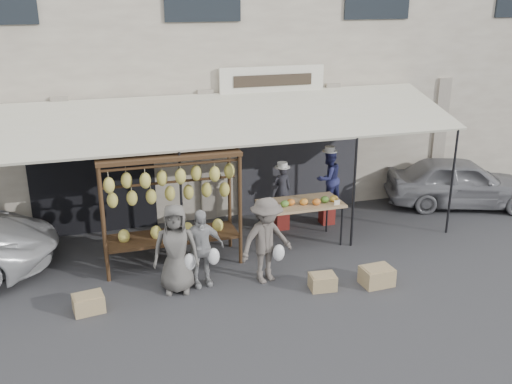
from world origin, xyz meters
TOP-DOWN VIEW (x-y plane):
  - ground_plane at (0.00, 0.00)m, footprint 90.00×90.00m
  - shophouse at (-0.00, 6.50)m, footprint 24.00×6.15m
  - awning at (0.01, 2.28)m, footprint 10.00×2.35m
  - banana_rack at (-1.16, 1.40)m, footprint 2.60×0.90m
  - produce_table at (1.54, 1.56)m, footprint 1.70×0.90m
  - vendor_left at (1.42, 2.43)m, footprint 0.42×0.30m
  - vendor_right at (2.51, 2.42)m, footprint 0.77×0.69m
  - customer_left at (-1.26, 0.33)m, footprint 0.87×0.66m
  - customer_mid at (-0.82, 0.41)m, footprint 0.87×0.41m
  - customer_right at (0.34, 0.21)m, footprint 1.16×0.85m
  - stool_left at (1.42, 2.43)m, footprint 0.36×0.36m
  - stool_right at (2.51, 2.42)m, footprint 0.34×0.34m
  - crate_near_a at (1.20, -0.37)m, footprint 0.49×0.39m
  - crate_near_b at (2.20, -0.51)m, footprint 0.57×0.44m
  - crate_far at (-2.78, 0.06)m, footprint 0.54×0.44m
  - sedan at (6.09, 2.52)m, footprint 3.84×2.53m

SIDE VIEW (x-z plane):
  - ground_plane at x=0.00m, z-range 0.00..0.00m
  - crate_near_a at x=1.20m, z-range 0.00..0.27m
  - crate_far at x=-2.78m, z-range 0.00..0.29m
  - crate_near_b at x=2.20m, z-range 0.00..0.33m
  - stool_left at x=1.42m, z-range 0.00..0.40m
  - stool_right at x=2.51m, z-range 0.00..0.41m
  - sedan at x=6.09m, z-range 0.00..1.21m
  - customer_mid at x=-0.82m, z-range 0.00..1.44m
  - customer_right at x=0.34m, z-range 0.00..1.60m
  - customer_left at x=-1.26m, z-range 0.00..1.61m
  - produce_table at x=1.54m, z-range 0.35..1.39m
  - vendor_left at x=1.42m, z-range 0.40..1.46m
  - vendor_right at x=2.51m, z-range 0.41..1.73m
  - banana_rack at x=-1.16m, z-range 0.45..2.68m
  - awning at x=0.01m, z-range 1.12..4.03m
  - shophouse at x=0.00m, z-range 0.00..7.30m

